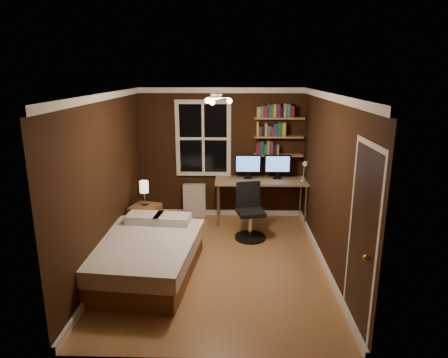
{
  "coord_description": "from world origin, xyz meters",
  "views": [
    {
      "loc": [
        0.24,
        -5.49,
        2.77
      ],
      "look_at": [
        0.09,
        0.45,
        1.18
      ],
      "focal_mm": 32.0,
      "sensor_mm": 36.0,
      "label": 1
    }
  ],
  "objects_px": {
    "monitor_left": "(248,167)",
    "monitor_right": "(278,167)",
    "bedside_lamp": "(144,193)",
    "desk": "(261,183)",
    "office_chair": "(250,218)",
    "nightstand": "(146,221)",
    "radiator": "(195,200)",
    "bed": "(145,256)",
    "desk_lamp": "(305,171)"
  },
  "relations": [
    {
      "from": "bedside_lamp",
      "to": "radiator",
      "type": "bearing_deg",
      "value": 53.05
    },
    {
      "from": "radiator",
      "to": "desk",
      "type": "relative_size",
      "value": 0.38
    },
    {
      "from": "nightstand",
      "to": "bedside_lamp",
      "type": "xyz_separation_m",
      "value": [
        0.0,
        0.0,
        0.5
      ]
    },
    {
      "from": "nightstand",
      "to": "monitor_left",
      "type": "xyz_separation_m",
      "value": [
        1.79,
        0.86,
        0.77
      ]
    },
    {
      "from": "nightstand",
      "to": "desk",
      "type": "height_order",
      "value": "desk"
    },
    {
      "from": "nightstand",
      "to": "office_chair",
      "type": "height_order",
      "value": "office_chair"
    },
    {
      "from": "bedside_lamp",
      "to": "radiator",
      "type": "distance_m",
      "value": 1.33
    },
    {
      "from": "bed",
      "to": "desk_lamp",
      "type": "relative_size",
      "value": 4.62
    },
    {
      "from": "desk",
      "to": "desk_lamp",
      "type": "xyz_separation_m",
      "value": [
        0.77,
        -0.18,
        0.28
      ]
    },
    {
      "from": "bedside_lamp",
      "to": "office_chair",
      "type": "relative_size",
      "value": 0.45
    },
    {
      "from": "desk",
      "to": "office_chair",
      "type": "relative_size",
      "value": 1.79
    },
    {
      "from": "bed",
      "to": "nightstand",
      "type": "relative_size",
      "value": 3.65
    },
    {
      "from": "nightstand",
      "to": "desk_lamp",
      "type": "bearing_deg",
      "value": 26.82
    },
    {
      "from": "bed",
      "to": "desk",
      "type": "distance_m",
      "value": 2.82
    },
    {
      "from": "monitor_right",
      "to": "desk",
      "type": "bearing_deg",
      "value": -164.19
    },
    {
      "from": "nightstand",
      "to": "office_chair",
      "type": "bearing_deg",
      "value": 13.71
    },
    {
      "from": "monitor_left",
      "to": "monitor_right",
      "type": "bearing_deg",
      "value": 0.0
    },
    {
      "from": "bed",
      "to": "monitor_left",
      "type": "bearing_deg",
      "value": 62.02
    },
    {
      "from": "nightstand",
      "to": "office_chair",
      "type": "xyz_separation_m",
      "value": [
        1.8,
        -0.04,
        0.09
      ]
    },
    {
      "from": "radiator",
      "to": "bed",
      "type": "bearing_deg",
      "value": -101.01
    },
    {
      "from": "nightstand",
      "to": "radiator",
      "type": "xyz_separation_m",
      "value": [
        0.75,
        1.0,
        0.05
      ]
    },
    {
      "from": "monitor_left",
      "to": "radiator",
      "type": "bearing_deg",
      "value": 172.24
    },
    {
      "from": "monitor_left",
      "to": "bedside_lamp",
      "type": "bearing_deg",
      "value": -154.35
    },
    {
      "from": "desk",
      "to": "radiator",
      "type": "bearing_deg",
      "value": 169.97
    },
    {
      "from": "bed",
      "to": "radiator",
      "type": "distance_m",
      "value": 2.43
    },
    {
      "from": "monitor_right",
      "to": "bedside_lamp",
      "type": "bearing_deg",
      "value": -159.88
    },
    {
      "from": "bedside_lamp",
      "to": "office_chair",
      "type": "bearing_deg",
      "value": -1.22
    },
    {
      "from": "desk",
      "to": "monitor_left",
      "type": "relative_size",
      "value": 3.5
    },
    {
      "from": "radiator",
      "to": "monitor_left",
      "type": "xyz_separation_m",
      "value": [
        1.04,
        -0.14,
        0.72
      ]
    },
    {
      "from": "nightstand",
      "to": "monitor_left",
      "type": "relative_size",
      "value": 1.13
    },
    {
      "from": "office_chair",
      "to": "nightstand",
      "type": "bearing_deg",
      "value": 166.44
    },
    {
      "from": "monitor_left",
      "to": "monitor_right",
      "type": "distance_m",
      "value": 0.56
    },
    {
      "from": "bedside_lamp",
      "to": "radiator",
      "type": "xyz_separation_m",
      "value": [
        0.75,
        1.0,
        -0.45
      ]
    },
    {
      "from": "radiator",
      "to": "desk_lamp",
      "type": "xyz_separation_m",
      "value": [
        2.06,
        -0.41,
        0.71
      ]
    },
    {
      "from": "monitor_left",
      "to": "desk_lamp",
      "type": "distance_m",
      "value": 1.05
    },
    {
      "from": "nightstand",
      "to": "monitor_right",
      "type": "height_order",
      "value": "monitor_right"
    },
    {
      "from": "desk_lamp",
      "to": "office_chair",
      "type": "relative_size",
      "value": 0.46
    },
    {
      "from": "office_chair",
      "to": "monitor_right",
      "type": "bearing_deg",
      "value": 46.54
    },
    {
      "from": "bedside_lamp",
      "to": "monitor_right",
      "type": "bearing_deg",
      "value": 20.12
    },
    {
      "from": "desk_lamp",
      "to": "monitor_left",
      "type": "bearing_deg",
      "value": 165.22
    },
    {
      "from": "monitor_left",
      "to": "desk_lamp",
      "type": "relative_size",
      "value": 1.12
    },
    {
      "from": "bedside_lamp",
      "to": "desk_lamp",
      "type": "relative_size",
      "value": 0.99
    },
    {
      "from": "monitor_right",
      "to": "desk_lamp",
      "type": "relative_size",
      "value": 1.12
    },
    {
      "from": "bed",
      "to": "radiator",
      "type": "bearing_deg",
      "value": 84.79
    },
    {
      "from": "desk",
      "to": "bed",
      "type": "bearing_deg",
      "value": -129.09
    },
    {
      "from": "monitor_left",
      "to": "office_chair",
      "type": "distance_m",
      "value": 1.13
    },
    {
      "from": "bed",
      "to": "nightstand",
      "type": "distance_m",
      "value": 1.41
    },
    {
      "from": "nightstand",
      "to": "radiator",
      "type": "relative_size",
      "value": 0.85
    },
    {
      "from": "office_chair",
      "to": "desk_lamp",
      "type": "bearing_deg",
      "value": 19.77
    },
    {
      "from": "radiator",
      "to": "desk_lamp",
      "type": "relative_size",
      "value": 1.49
    }
  ]
}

